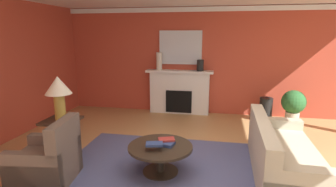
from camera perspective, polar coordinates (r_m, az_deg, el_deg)
ground_plane at (r=4.36m, az=3.72°, el=-16.68°), size 9.61×9.61×0.00m
wall_fireplace at (r=7.28m, az=7.32°, el=6.88°), size 7.99×0.12×2.83m
crown_moulding at (r=7.19m, az=7.58°, el=17.48°), size 7.99×0.08×0.12m
area_rug at (r=4.37m, az=-1.62°, el=-16.45°), size 3.26×2.79×0.01m
fireplace at (r=7.26m, az=2.46°, el=0.11°), size 1.80×0.35×1.18m
mantel_mirror at (r=7.22m, az=2.69°, el=9.81°), size 1.14×0.04×0.89m
sofa at (r=4.50m, az=23.16°, el=-12.50°), size 0.96×2.12×0.85m
armchair_near_window at (r=4.37m, az=-24.35°, el=-13.21°), size 0.90×0.90×0.95m
coffee_table at (r=4.22m, az=-1.65°, el=-12.54°), size 1.00×1.00×0.45m
side_table at (r=5.03m, az=-21.66°, el=-8.44°), size 0.56×0.56×0.70m
table_lamp at (r=4.81m, az=-22.45°, el=0.79°), size 0.44×0.44×0.75m
vase_tall_corner at (r=7.06m, az=20.19°, el=-3.23°), size 0.31×0.31×0.60m
vase_mantel_right at (r=7.03m, az=6.92°, el=6.00°), size 0.18×0.18×0.30m
vase_mantel_left at (r=7.18m, az=-1.92°, el=6.92°), size 0.16×0.16×0.47m
book_red_cover at (r=4.20m, az=-0.49°, el=-10.65°), size 0.29×0.24×0.05m
book_art_folio at (r=4.24m, az=-0.35°, el=-9.83°), size 0.29×0.23×0.03m
book_small_novel at (r=4.00m, az=-2.94°, el=-10.77°), size 0.28×0.21×0.03m
potted_plant at (r=7.04m, az=25.27°, el=-2.09°), size 0.56×0.56×0.83m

